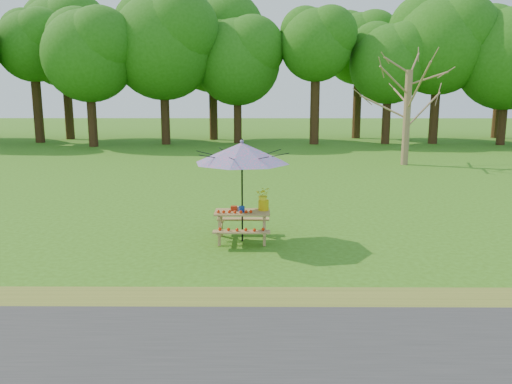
{
  "coord_description": "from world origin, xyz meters",
  "views": [
    {
      "loc": [
        3.28,
        -10.07,
        3.16
      ],
      "look_at": [
        3.21,
        0.5,
        1.1
      ],
      "focal_mm": 35.0,
      "sensor_mm": 36.0,
      "label": 1
    }
  ],
  "objects_px": {
    "picnic_table": "(242,227)",
    "patio_umbrella": "(242,153)",
    "flower_bucket": "(264,198)",
    "bare_tree": "(412,29)"
  },
  "relations": [
    {
      "from": "picnic_table",
      "to": "flower_bucket",
      "type": "xyz_separation_m",
      "value": [
        0.47,
        0.13,
        0.62
      ]
    },
    {
      "from": "bare_tree",
      "to": "flower_bucket",
      "type": "distance_m",
      "value": 14.77
    },
    {
      "from": "picnic_table",
      "to": "patio_umbrella",
      "type": "height_order",
      "value": "patio_umbrella"
    },
    {
      "from": "patio_umbrella",
      "to": "picnic_table",
      "type": "bearing_deg",
      "value": -95.19
    },
    {
      "from": "picnic_table",
      "to": "patio_umbrella",
      "type": "distance_m",
      "value": 1.62
    },
    {
      "from": "picnic_table",
      "to": "patio_umbrella",
      "type": "xyz_separation_m",
      "value": [
        0.0,
        0.0,
        1.62
      ]
    },
    {
      "from": "bare_tree",
      "to": "flower_bucket",
      "type": "bearing_deg",
      "value": -118.44
    },
    {
      "from": "picnic_table",
      "to": "flower_bucket",
      "type": "height_order",
      "value": "flower_bucket"
    },
    {
      "from": "patio_umbrella",
      "to": "flower_bucket",
      "type": "height_order",
      "value": "patio_umbrella"
    },
    {
      "from": "patio_umbrella",
      "to": "flower_bucket",
      "type": "bearing_deg",
      "value": 14.89
    }
  ]
}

